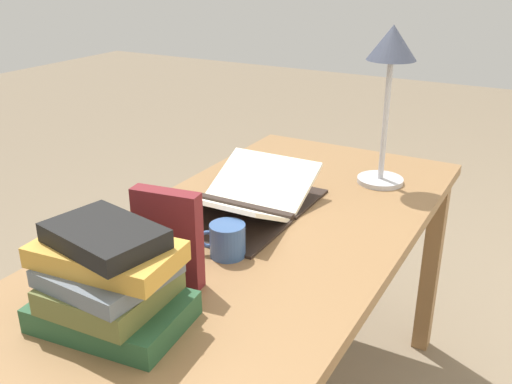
{
  "coord_description": "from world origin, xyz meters",
  "views": [
    {
      "loc": [
        1.22,
        0.67,
        1.44
      ],
      "look_at": [
        -0.05,
        -0.04,
        0.84
      ],
      "focal_mm": 40.0,
      "sensor_mm": 36.0,
      "label": 1
    }
  ],
  "objects_px": {
    "book_stack_tall": "(110,281)",
    "coffee_mug": "(227,240)",
    "open_book": "(245,200)",
    "pencil": "(176,200)",
    "reading_lamp": "(390,65)",
    "book_standing_upright": "(168,238)"
  },
  "relations": [
    {
      "from": "open_book",
      "to": "book_stack_tall",
      "type": "distance_m",
      "value": 0.61
    },
    {
      "from": "book_stack_tall",
      "to": "book_standing_upright",
      "type": "bearing_deg",
      "value": 178.09
    },
    {
      "from": "reading_lamp",
      "to": "open_book",
      "type": "bearing_deg",
      "value": -33.98
    },
    {
      "from": "reading_lamp",
      "to": "coffee_mug",
      "type": "bearing_deg",
      "value": -14.96
    },
    {
      "from": "coffee_mug",
      "to": "pencil",
      "type": "bearing_deg",
      "value": -123.68
    },
    {
      "from": "book_standing_upright",
      "to": "reading_lamp",
      "type": "height_order",
      "value": "reading_lamp"
    },
    {
      "from": "open_book",
      "to": "coffee_mug",
      "type": "bearing_deg",
      "value": 20.73
    },
    {
      "from": "reading_lamp",
      "to": "pencil",
      "type": "distance_m",
      "value": 0.76
    },
    {
      "from": "book_stack_tall",
      "to": "book_standing_upright",
      "type": "distance_m",
      "value": 0.18
    },
    {
      "from": "open_book",
      "to": "reading_lamp",
      "type": "bearing_deg",
      "value": 145.7
    },
    {
      "from": "book_stack_tall",
      "to": "open_book",
      "type": "bearing_deg",
      "value": -175.58
    },
    {
      "from": "book_standing_upright",
      "to": "pencil",
      "type": "xyz_separation_m",
      "value": [
        -0.38,
        -0.27,
        -0.11
      ]
    },
    {
      "from": "reading_lamp",
      "to": "book_standing_upright",
      "type": "bearing_deg",
      "value": -14.95
    },
    {
      "from": "coffee_mug",
      "to": "reading_lamp",
      "type": "bearing_deg",
      "value": 165.04
    },
    {
      "from": "book_stack_tall",
      "to": "reading_lamp",
      "type": "bearing_deg",
      "value": 167.3
    },
    {
      "from": "book_stack_tall",
      "to": "pencil",
      "type": "distance_m",
      "value": 0.62
    },
    {
      "from": "book_stack_tall",
      "to": "coffee_mug",
      "type": "bearing_deg",
      "value": 171.69
    },
    {
      "from": "open_book",
      "to": "book_standing_upright",
      "type": "height_order",
      "value": "book_standing_upright"
    },
    {
      "from": "book_standing_upright",
      "to": "coffee_mug",
      "type": "distance_m",
      "value": 0.19
    },
    {
      "from": "book_stack_tall",
      "to": "pencil",
      "type": "relative_size",
      "value": 2.13
    },
    {
      "from": "book_standing_upright",
      "to": "pencil",
      "type": "relative_size",
      "value": 1.52
    },
    {
      "from": "book_stack_tall",
      "to": "coffee_mug",
      "type": "distance_m",
      "value": 0.36
    }
  ]
}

